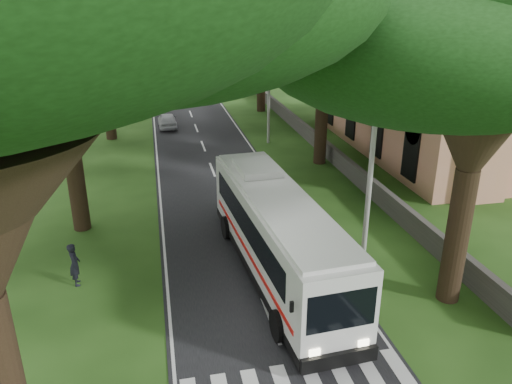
% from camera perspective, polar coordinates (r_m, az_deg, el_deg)
% --- Properties ---
extents(ground, '(140.00, 140.00, 0.00)m').
position_cam_1_polar(ground, '(18.32, 3.20, -18.10)').
color(ground, '#1F4012').
rests_on(ground, ground).
extents(road, '(8.00, 120.00, 0.04)m').
position_cam_1_polar(road, '(40.46, -5.90, 4.82)').
color(road, black).
rests_on(road, ground).
extents(property_wall, '(0.35, 50.00, 1.20)m').
position_cam_1_polar(property_wall, '(41.20, 6.83, 5.95)').
color(property_wall, '#383533').
rests_on(property_wall, ground).
extents(church, '(14.00, 24.00, 11.60)m').
position_cam_1_polar(church, '(41.80, 20.03, 11.11)').
color(church, tan).
rests_on(church, ground).
extents(pole_near, '(1.60, 0.24, 8.00)m').
position_cam_1_polar(pole_near, '(22.93, 12.94, 1.97)').
color(pole_near, gray).
rests_on(pole_near, ground).
extents(pole_mid, '(1.60, 0.24, 8.00)m').
position_cam_1_polar(pole_mid, '(41.32, 1.47, 11.24)').
color(pole_mid, gray).
rests_on(pole_mid, ground).
extents(pole_far, '(1.60, 0.24, 8.00)m').
position_cam_1_polar(pole_far, '(60.73, -2.98, 14.61)').
color(pole_far, gray).
rests_on(pole_far, ground).
extents(tree_l_far, '(16.24, 16.24, 14.50)m').
position_cam_1_polar(tree_l_far, '(61.72, -17.24, 20.20)').
color(tree_l_far, black).
rests_on(tree_l_far, ground).
extents(tree_r_near, '(15.42, 15.42, 14.77)m').
position_cam_1_polar(tree_r_near, '(19.23, 25.74, 18.80)').
color(tree_r_near, black).
rests_on(tree_r_near, ground).
extents(coach_bus, '(3.76, 13.15, 3.83)m').
position_cam_1_polar(coach_bus, '(21.76, 2.42, -4.64)').
color(coach_bus, silver).
rests_on(coach_bus, ground).
extents(distant_car_a, '(1.71, 4.08, 1.38)m').
position_cam_1_polar(distant_car_a, '(47.61, -10.10, 8.08)').
color(distant_car_a, '#BCBBC1').
rests_on(distant_car_a, road).
extents(distant_car_b, '(2.45, 4.69, 1.47)m').
position_cam_1_polar(distant_car_b, '(67.20, -11.19, 11.99)').
color(distant_car_b, navy).
rests_on(distant_car_b, road).
extents(distant_car_c, '(3.33, 5.32, 1.44)m').
position_cam_1_polar(distant_car_c, '(80.37, -7.96, 13.73)').
color(distant_car_c, maroon).
rests_on(distant_car_c, road).
extents(pedestrian, '(0.59, 0.78, 1.94)m').
position_cam_1_polar(pedestrian, '(22.86, -20.02, -7.77)').
color(pedestrian, black).
rests_on(pedestrian, ground).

